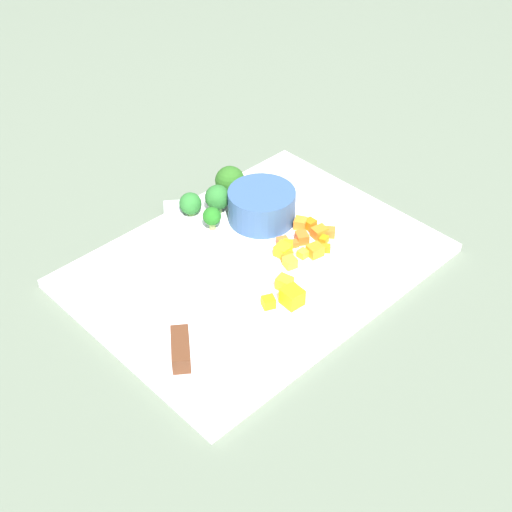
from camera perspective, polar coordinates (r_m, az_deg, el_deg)
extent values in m
plane|color=#606E5A|center=(0.96, 0.00, -1.01)|extent=(4.00, 4.00, 0.00)
cube|color=white|center=(0.96, 0.00, -0.74)|extent=(0.45, 0.34, 0.01)
cylinder|color=#365886|center=(1.01, 0.45, 3.99)|extent=(0.09, 0.09, 0.05)
cube|color=silver|center=(0.99, -6.37, 1.28)|extent=(0.13, 0.16, 0.00)
cube|color=#58301B|center=(0.83, -5.94, -7.28)|extent=(0.05, 0.06, 0.02)
cube|color=orange|center=(0.98, 3.63, 1.44)|extent=(0.02, 0.02, 0.01)
cube|color=orange|center=(0.99, 5.35, 1.27)|extent=(0.02, 0.01, 0.01)
cube|color=orange|center=(1.01, 4.23, 2.53)|extent=(0.01, 0.01, 0.01)
cube|color=orange|center=(0.98, 3.04, 0.98)|extent=(0.01, 0.01, 0.01)
cube|color=orange|center=(0.99, 5.00, 1.87)|extent=(0.02, 0.02, 0.01)
cube|color=orange|center=(0.96, 4.66, 0.44)|extent=(0.02, 0.02, 0.02)
cube|color=orange|center=(0.97, 5.54, 0.60)|extent=(0.01, 0.01, 0.01)
cube|color=orange|center=(1.00, 5.84, 1.87)|extent=(0.02, 0.02, 0.01)
cube|color=orange|center=(1.01, 3.51, 2.58)|extent=(0.02, 0.02, 0.01)
cube|color=orange|center=(0.95, 2.47, -0.07)|extent=(0.02, 0.01, 0.01)
cube|color=orange|center=(0.98, 1.95, 1.21)|extent=(0.02, 0.02, 0.01)
cube|color=yellow|center=(0.91, 2.25, -2.13)|extent=(0.02, 0.02, 0.02)
cube|color=yellow|center=(0.96, 2.12, 0.45)|extent=(0.02, 0.02, 0.02)
cube|color=yellow|center=(0.89, 2.86, -3.22)|extent=(0.03, 0.03, 0.02)
cube|color=yellow|center=(0.89, 0.99, -3.65)|extent=(0.02, 0.02, 0.01)
cube|color=yellow|center=(0.96, 3.71, 0.19)|extent=(0.01, 0.01, 0.01)
cube|color=yellow|center=(0.97, 2.51, 0.83)|extent=(0.02, 0.02, 0.01)
cube|color=yellow|center=(0.94, 2.69, -0.50)|extent=(0.02, 0.02, 0.01)
cylinder|color=#84AD5E|center=(1.04, -3.01, 3.84)|extent=(0.01, 0.01, 0.02)
sphere|color=#2B712C|center=(1.03, -3.04, 4.62)|extent=(0.04, 0.04, 0.04)
cylinder|color=#8DB058|center=(1.01, -3.45, 2.49)|extent=(0.01, 0.01, 0.01)
sphere|color=#216E1D|center=(1.00, -3.48, 3.15)|extent=(0.03, 0.03, 0.03)
cylinder|color=#8FBA5D|center=(1.07, -2.04, 5.06)|extent=(0.02, 0.02, 0.01)
sphere|color=#2B641D|center=(1.06, -2.06, 5.92)|extent=(0.04, 0.04, 0.04)
cylinder|color=#94BB64|center=(1.04, -5.13, 3.53)|extent=(0.01, 0.01, 0.01)
sphere|color=#2B742D|center=(1.03, -5.17, 4.12)|extent=(0.03, 0.03, 0.03)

